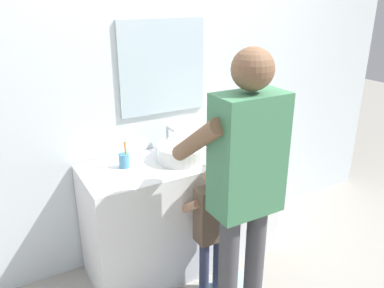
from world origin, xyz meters
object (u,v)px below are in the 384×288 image
child_toddler (211,221)px  adult_parent (245,171)px  soap_bottle (218,142)px  toothbrush_cup (124,160)px

child_toddler → adult_parent: bearing=-80.9°
soap_bottle → child_toddler: (-0.30, -0.39, -0.35)m
soap_bottle → adult_parent: size_ratio=0.10×
toothbrush_cup → adult_parent: adult_parent is taller
toothbrush_cup → adult_parent: 0.85m
toothbrush_cup → soap_bottle: size_ratio=1.25×
toothbrush_cup → child_toddler: (0.39, -0.46, -0.34)m
toothbrush_cup → child_toddler: bearing=-49.3°
soap_bottle → toothbrush_cup: bearing=174.8°
adult_parent → soap_bottle: bearing=68.9°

